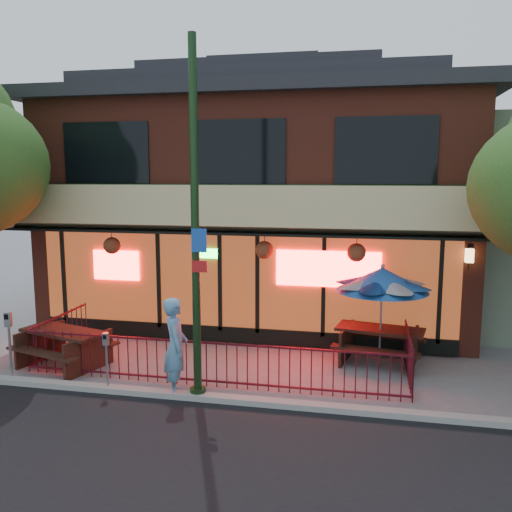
{
  "coord_description": "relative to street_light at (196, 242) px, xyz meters",
  "views": [
    {
      "loc": [
        3.23,
        -10.28,
        4.44
      ],
      "look_at": [
        0.7,
        2.0,
        2.54
      ],
      "focal_mm": 38.0,
      "sensor_mm": 36.0,
      "label": 1
    }
  ],
  "objects": [
    {
      "name": "ground",
      "position": [
        -0.0,
        0.4,
        -3.15
      ],
      "size": [
        80.0,
        80.0,
        0.0
      ],
      "primitive_type": "plane",
      "color": "gray",
      "rests_on": "ground"
    },
    {
      "name": "street_light",
      "position": [
        0.0,
        0.0,
        0.0
      ],
      "size": [
        0.43,
        0.32,
        7.0
      ],
      "color": "black",
      "rests_on": "ground"
    },
    {
      "name": "curb",
      "position": [
        -0.0,
        -0.1,
        -3.09
      ],
      "size": [
        80.0,
        0.25,
        0.12
      ],
      "primitive_type": "cube",
      "color": "#999993",
      "rests_on": "ground"
    },
    {
      "name": "parking_meter_far",
      "position": [
        -4.2,
        0.0,
        -2.11
      ],
      "size": [
        0.16,
        0.15,
        1.54
      ],
      "color": "#95969D",
      "rests_on": "ground"
    },
    {
      "name": "picnic_table_right",
      "position": [
        3.6,
        2.8,
        -2.59
      ],
      "size": [
        2.26,
        1.89,
        0.86
      ],
      "color": "black",
      "rests_on": "ground"
    },
    {
      "name": "patio_fence",
      "position": [
        -0.0,
        0.91,
        -2.52
      ],
      "size": [
        8.44,
        2.62,
        1.0
      ],
      "color": "#4A0F1B",
      "rests_on": "ground"
    },
    {
      "name": "restaurant_building",
      "position": [
        -0.0,
        7.51,
        0.98
      ],
      "size": [
        12.96,
        9.49,
        8.05
      ],
      "color": "maroon",
      "rests_on": "ground"
    },
    {
      "name": "patio_umbrella",
      "position": [
        3.6,
        2.62,
        -1.09
      ],
      "size": [
        2.11,
        2.11,
        2.41
      ],
      "color": "gray",
      "rests_on": "ground"
    },
    {
      "name": "pedestrian",
      "position": [
        -0.47,
        0.05,
        -2.14
      ],
      "size": [
        0.73,
        0.87,
        2.02
      ],
      "primitive_type": "imported",
      "rotation": [
        0.0,
        0.0,
        1.96
      ],
      "color": "#5D95BB",
      "rests_on": "ground"
    },
    {
      "name": "picnic_table_left",
      "position": [
        -3.6,
        1.1,
        -2.58
      ],
      "size": [
        2.39,
        2.07,
        0.87
      ],
      "color": "#361C13",
      "rests_on": "ground"
    },
    {
      "name": "parking_meter_near",
      "position": [
        -1.92,
        -0.08,
        -2.31
      ],
      "size": [
        0.11,
        0.1,
        1.24
      ],
      "color": "gray",
      "rests_on": "ground"
    }
  ]
}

